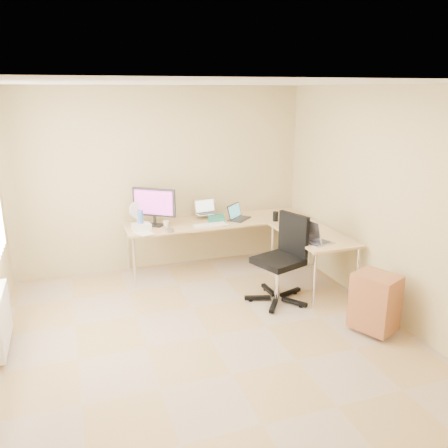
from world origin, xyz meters
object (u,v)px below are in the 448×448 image
object	(u,v)px
laptop_black	(239,212)
laptop_return	(319,233)
monitor	(154,207)
desk_fan	(137,214)
desk_main	(219,244)
office_chair	(278,263)
desk_return	(312,260)
keyboard	(210,225)
laptop_center	(207,207)
mug	(166,224)
cabinet	(375,302)
water_bottle	(141,220)

from	to	relation	value
laptop_black	laptop_return	bearing A→B (deg)	-109.90
monitor	desk_fan	xyz separation A→B (m)	(-0.21, 0.16, -0.12)
monitor	laptop_return	size ratio (longest dim) A/B	1.69
desk_main	laptop_black	xyz separation A→B (m)	(0.30, -0.04, 0.48)
monitor	laptop_return	bearing A→B (deg)	-3.13
desk_main	office_chair	xyz separation A→B (m)	(0.34, -1.29, 0.14)
desk_main	laptop_return	xyz separation A→B (m)	(0.84, -1.35, 0.49)
laptop_black	office_chair	distance (m)	1.29
monitor	office_chair	size ratio (longest dim) A/B	0.57
desk_return	laptop_return	bearing A→B (deg)	-110.52
desk_return	laptop_black	distance (m)	1.26
desk_main	desk_return	distance (m)	1.40
monitor	keyboard	size ratio (longest dim) A/B	1.35
desk_main	laptop_center	world-z (taller)	laptop_center
mug	desk_fan	bearing A→B (deg)	142.60
laptop_center	laptop_black	xyz separation A→B (m)	(0.42, -0.24, -0.05)
desk_main	mug	bearing A→B (deg)	-175.26
keyboard	desk_fan	world-z (taller)	desk_fan
keyboard	cabinet	distance (m)	2.47
desk_return	cabinet	world-z (taller)	desk_return
desk_return	keyboard	xyz separation A→B (m)	(-1.17, 0.80, 0.38)
cabinet	laptop_center	bearing A→B (deg)	89.11
monitor	laptop_center	world-z (taller)	monitor
laptop_black	keyboard	bearing A→B (deg)	155.81
desk_fan	desk_return	bearing A→B (deg)	-44.95
keyboard	monitor	bearing A→B (deg)	158.42
laptop_center	laptop_return	xyz separation A→B (m)	(0.96, -1.55, -0.04)
laptop_center	desk_fan	bearing A→B (deg)	174.64
laptop_black	desk_main	bearing A→B (deg)	129.83
laptop_center	office_chair	world-z (taller)	office_chair
desk_return	mug	size ratio (longest dim) A/B	14.05
keyboard	desk_main	bearing A→B (deg)	43.77
laptop_black	monitor	bearing A→B (deg)	133.94
laptop_center	keyboard	xyz separation A→B (m)	(-0.07, -0.40, -0.15)
desk_return	desk_fan	distance (m)	2.47
laptop_black	keyboard	world-z (taller)	laptop_black
desk_main	keyboard	xyz separation A→B (m)	(-0.19, -0.20, 0.38)
laptop_center	laptop_black	size ratio (longest dim) A/B	0.92
laptop_black	mug	distance (m)	1.09
cabinet	desk_fan	bearing A→B (deg)	105.33
laptop_black	desk_fan	xyz separation A→B (m)	(-1.43, 0.24, 0.04)
monitor	laptop_return	distance (m)	2.25
water_bottle	desk_fan	size ratio (longest dim) A/B	0.88
laptop_return	office_chair	size ratio (longest dim) A/B	0.34
monitor	cabinet	world-z (taller)	monitor
desk_main	keyboard	bearing A→B (deg)	-133.23
laptop_center	water_bottle	size ratio (longest dim) A/B	1.20
desk_return	monitor	size ratio (longest dim) A/B	2.09
desk_main	desk_fan	distance (m)	1.25
desk_return	monitor	xyz separation A→B (m)	(-1.89, 1.04, 0.63)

